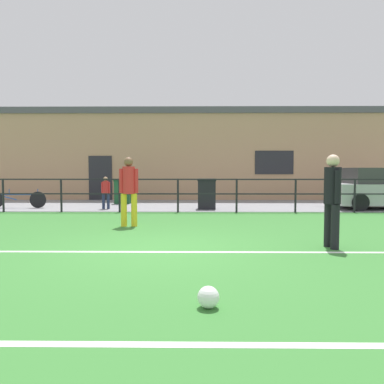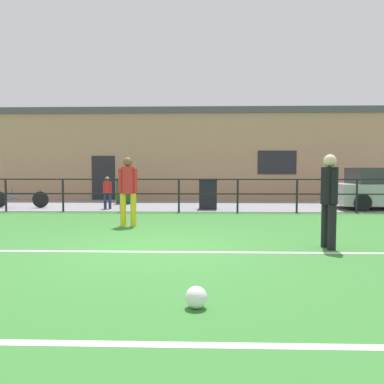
# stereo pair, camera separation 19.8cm
# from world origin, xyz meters

# --- Properties ---
(ground) EXTENTS (60.00, 44.00, 0.04)m
(ground) POSITION_xyz_m (0.00, 0.00, -0.02)
(ground) COLOR #387A33
(field_line_touchline) EXTENTS (36.00, 0.11, 0.00)m
(field_line_touchline) POSITION_xyz_m (0.00, -0.23, 0.00)
(field_line_touchline) COLOR white
(field_line_touchline) RESTS_ON ground
(field_line_hash) EXTENTS (36.00, 0.11, 0.00)m
(field_line_hash) POSITION_xyz_m (0.00, -3.79, 0.00)
(field_line_hash) COLOR white
(field_line_hash) RESTS_ON ground
(pavement_strip) EXTENTS (48.00, 5.00, 0.02)m
(pavement_strip) POSITION_xyz_m (0.00, 8.50, 0.01)
(pavement_strip) COLOR gray
(pavement_strip) RESTS_ON ground
(perimeter_fence) EXTENTS (36.07, 0.07, 1.15)m
(perimeter_fence) POSITION_xyz_m (0.00, 6.00, 0.75)
(perimeter_fence) COLOR black
(perimeter_fence) RESTS_ON ground
(clubhouse_facade) EXTENTS (28.00, 2.56, 4.39)m
(clubhouse_facade) POSITION_xyz_m (-0.00, 12.20, 2.20)
(clubhouse_facade) COLOR tan
(clubhouse_facade) RESTS_ON ground
(player_goalkeeper) EXTENTS (0.31, 0.47, 1.74)m
(player_goalkeeper) POSITION_xyz_m (3.16, 0.17, 0.99)
(player_goalkeeper) COLOR black
(player_goalkeeper) RESTS_ON ground
(player_striker) EXTENTS (0.49, 0.31, 1.78)m
(player_striker) POSITION_xyz_m (-1.10, 2.81, 1.01)
(player_striker) COLOR gold
(player_striker) RESTS_ON ground
(soccer_ball_spare) EXTENTS (0.24, 0.24, 0.24)m
(soccer_ball_spare) POSITION_xyz_m (0.76, -2.95, 0.12)
(soccer_ball_spare) COLOR white
(soccer_ball_spare) RESTS_ON ground
(spectator_child) EXTENTS (0.32, 0.21, 1.18)m
(spectator_child) POSITION_xyz_m (-2.68, 6.87, 0.69)
(spectator_child) COLOR #232D4C
(spectator_child) RESTS_ON pavement_strip
(bicycle_parked_1) EXTENTS (2.21, 0.04, 0.72)m
(bicycle_parked_1) POSITION_xyz_m (-6.12, 7.20, 0.34)
(bicycle_parked_1) COLOR black
(bicycle_parked_1) RESTS_ON pavement_strip
(trash_bin_0) EXTENTS (0.67, 0.57, 1.11)m
(trash_bin_0) POSITION_xyz_m (1.00, 6.94, 0.58)
(trash_bin_0) COLOR black
(trash_bin_0) RESTS_ON pavement_strip
(trash_bin_1) EXTENTS (0.67, 0.57, 1.03)m
(trash_bin_1) POSITION_xyz_m (-2.48, 9.07, 0.54)
(trash_bin_1) COLOR #194C28
(trash_bin_1) RESTS_ON pavement_strip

